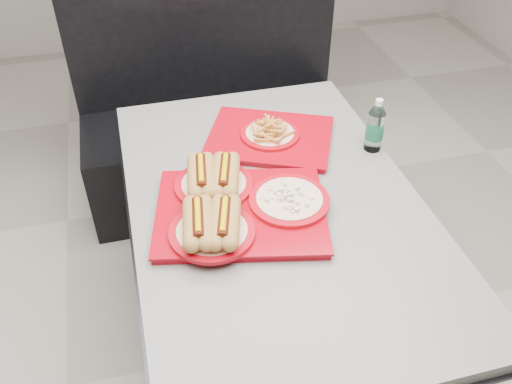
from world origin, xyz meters
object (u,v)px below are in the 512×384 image
object	(u,v)px
tray_near	(233,205)
water_bottle	(375,128)
diner_table	(275,238)
booth_bench	(214,118)
tray_far	(270,135)

from	to	relation	value
tray_near	water_bottle	distance (m)	0.60
tray_near	diner_table	bearing A→B (deg)	13.35
booth_bench	water_bottle	xyz separation A→B (m)	(0.41, -0.91, 0.43)
diner_table	booth_bench	world-z (taller)	booth_bench
booth_bench	water_bottle	size ratio (longest dim) A/B	6.85
tray_near	tray_far	distance (m)	0.42
tray_far	water_bottle	distance (m)	0.37
diner_table	tray_far	distance (m)	0.38
booth_bench	tray_far	world-z (taller)	booth_bench
tray_near	water_bottle	xyz separation A→B (m)	(0.55, 0.22, 0.04)
tray_near	tray_far	xyz separation A→B (m)	(0.22, 0.36, -0.02)
tray_far	booth_bench	bearing A→B (deg)	95.39
booth_bench	tray_far	distance (m)	0.86
diner_table	booth_bench	distance (m)	1.11
diner_table	water_bottle	distance (m)	0.52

